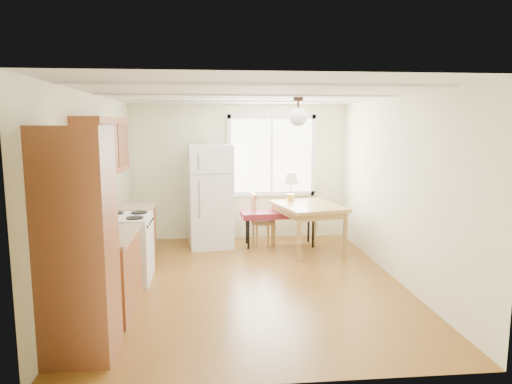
{
  "coord_description": "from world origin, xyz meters",
  "views": [
    {
      "loc": [
        -0.49,
        -5.94,
        2.1
      ],
      "look_at": [
        0.13,
        0.55,
        1.15
      ],
      "focal_mm": 32.0,
      "sensor_mm": 36.0,
      "label": 1
    }
  ],
  "objects": [
    {
      "name": "room_shell",
      "position": [
        0.0,
        0.0,
        1.25
      ],
      "size": [
        4.6,
        5.6,
        2.62
      ],
      "color": "brown",
      "rests_on": "ground"
    },
    {
      "name": "kitchen_run",
      "position": [
        -1.72,
        -0.63,
        0.84
      ],
      "size": [
        0.65,
        3.4,
        2.2
      ],
      "color": "brown",
      "rests_on": "ground"
    },
    {
      "name": "window_unit",
      "position": [
        0.6,
        2.47,
        1.55
      ],
      "size": [
        1.64,
        0.05,
        1.51
      ],
      "color": "white",
      "rests_on": "room_shell"
    },
    {
      "name": "pendant_light",
      "position": [
        0.7,
        0.4,
        2.24
      ],
      "size": [
        0.26,
        0.26,
        0.4
      ],
      "color": "black",
      "rests_on": "room_shell"
    },
    {
      "name": "refrigerator",
      "position": [
        -0.54,
        1.93,
        0.89
      ],
      "size": [
        0.81,
        0.81,
        1.78
      ],
      "rotation": [
        0.0,
        0.0,
        0.11
      ],
      "color": "white",
      "rests_on": "ground"
    },
    {
      "name": "bench",
      "position": [
        0.66,
        1.84,
        0.55
      ],
      "size": [
        1.37,
        0.6,
        0.62
      ],
      "rotation": [
        0.0,
        0.0,
        0.08
      ],
      "color": "maroon",
      "rests_on": "ground"
    },
    {
      "name": "dining_table",
      "position": [
        1.09,
        1.48,
        0.69
      ],
      "size": [
        1.21,
        1.45,
        0.79
      ],
      "rotation": [
        0.0,
        0.0,
        0.23
      ],
      "color": "olive",
      "rests_on": "ground"
    },
    {
      "name": "chair",
      "position": [
        0.29,
        1.89,
        0.52
      ],
      "size": [
        0.42,
        0.41,
        0.92
      ],
      "rotation": [
        0.0,
        0.0,
        0.13
      ],
      "color": "olive",
      "rests_on": "ground"
    },
    {
      "name": "table_lamp",
      "position": [
        0.87,
        1.9,
        1.15
      ],
      "size": [
        0.29,
        0.29,
        0.5
      ],
      "rotation": [
        0.0,
        0.0,
        -0.18
      ],
      "color": "gold",
      "rests_on": "dining_table"
    },
    {
      "name": "coffee_maker",
      "position": [
        -1.72,
        -1.32,
        1.04
      ],
      "size": [
        0.24,
        0.29,
        0.39
      ],
      "rotation": [
        0.0,
        0.0,
        0.2
      ],
      "color": "black",
      "rests_on": "kitchen_run"
    },
    {
      "name": "kettle",
      "position": [
        -1.73,
        -0.69,
        0.99
      ],
      "size": [
        0.11,
        0.11,
        0.22
      ],
      "color": "red",
      "rests_on": "kitchen_run"
    }
  ]
}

